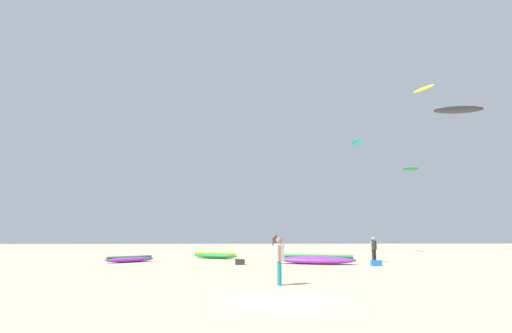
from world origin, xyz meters
name	(u,v)px	position (x,y,z in m)	size (l,w,h in m)	color
ground_plane	(285,301)	(0.00, 0.00, 0.00)	(120.00, 120.00, 0.00)	beige
person_foreground	(279,257)	(0.16, 3.50, 0.99)	(0.38, 0.56, 1.70)	teal
person_midground	(374,247)	(7.31, 15.32, 0.92)	(0.48, 0.36, 1.58)	#2D2D33
person_right	(276,243)	(1.64, 22.36, 1.01)	(0.57, 0.39, 1.72)	teal
kite_grounded_near	(215,255)	(-3.03, 19.61, 0.21)	(3.73, 2.77, 0.45)	green
kite_grounded_mid	(317,260)	(3.34, 13.75, 0.27)	(4.85, 2.76, 0.60)	purple
kite_grounded_far	(130,259)	(-8.20, 15.81, 0.19)	(3.14, 2.88, 0.42)	purple
cooler_box	(240,262)	(-1.22, 13.42, 0.16)	(0.56, 0.36, 0.32)	#2D2D33
gear_bag	(376,263)	(6.44, 12.19, 0.16)	(0.56, 0.36, 0.32)	blue
kite_aloft_0	(410,169)	(20.44, 41.10, 9.87)	(2.12, 1.21, 0.52)	green
kite_aloft_1	(356,142)	(9.97, 28.00, 10.46)	(1.07, 2.84, 0.62)	#19B29E
kite_aloft_3	(424,89)	(17.96, 30.38, 16.77)	(1.86, 2.84, 0.70)	yellow
kite_aloft_4	(458,110)	(18.17, 24.11, 12.69)	(4.44, 1.99, 0.69)	#2D2D33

